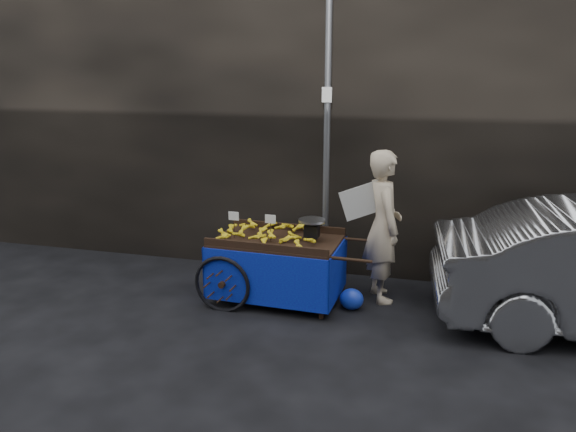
# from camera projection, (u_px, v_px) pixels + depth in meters

# --- Properties ---
(ground) EXTENTS (80.00, 80.00, 0.00)m
(ground) POSITION_uv_depth(u_px,v_px,m) (275.00, 319.00, 6.27)
(ground) COLOR black
(ground) RESTS_ON ground
(building_wall) EXTENTS (13.50, 2.00, 5.00)m
(building_wall) POSITION_uv_depth(u_px,v_px,m) (352.00, 83.00, 7.95)
(building_wall) COLOR black
(building_wall) RESTS_ON ground
(street_pole) EXTENTS (0.12, 0.10, 4.00)m
(street_pole) POSITION_uv_depth(u_px,v_px,m) (327.00, 127.00, 6.89)
(street_pole) COLOR slate
(street_pole) RESTS_ON ground
(banana_cart) EXTENTS (2.07, 1.06, 1.10)m
(banana_cart) POSITION_uv_depth(u_px,v_px,m) (273.00, 245.00, 6.64)
(banana_cart) COLOR black
(banana_cart) RESTS_ON ground
(vendor) EXTENTS (0.84, 0.78, 1.81)m
(vendor) POSITION_uv_depth(u_px,v_px,m) (383.00, 226.00, 6.61)
(vendor) COLOR #C3B091
(vendor) RESTS_ON ground
(plastic_bag) EXTENTS (0.28, 0.22, 0.25)m
(plastic_bag) POSITION_uv_depth(u_px,v_px,m) (352.00, 299.00, 6.49)
(plastic_bag) COLOR #1933BC
(plastic_bag) RESTS_ON ground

